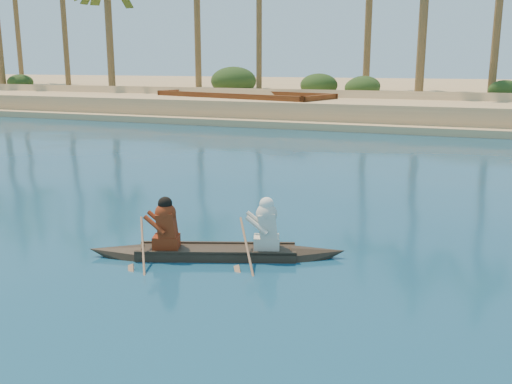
% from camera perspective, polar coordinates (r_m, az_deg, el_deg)
% --- Properties ---
extents(sandy_embankment, '(150.00, 51.00, 1.50)m').
position_cam_1_polar(sandy_embankment, '(54.00, 10.69, 9.59)').
color(sandy_embankment, tan).
rests_on(sandy_embankment, ground).
extents(shrub_cluster, '(100.00, 6.00, 2.40)m').
position_cam_1_polar(shrub_cluster, '(39.00, 6.31, 9.54)').
color(shrub_cluster, '#233E16').
rests_on(shrub_cluster, ground).
extents(canoe, '(4.55, 2.18, 1.27)m').
position_cam_1_polar(canoe, '(10.25, -3.98, -5.22)').
color(canoe, '#33241C').
rests_on(canoe, ground).
extents(barge_mid, '(11.89, 6.65, 1.88)m').
position_cam_1_polar(barge_mid, '(35.97, -1.30, 8.47)').
color(barge_mid, brown).
rests_on(barge_mid, ground).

